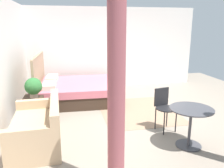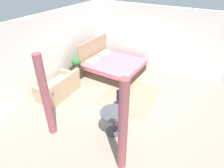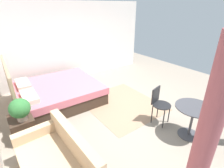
{
  "view_description": "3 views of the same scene",
  "coord_description": "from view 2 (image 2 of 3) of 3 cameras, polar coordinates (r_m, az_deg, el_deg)",
  "views": [
    {
      "loc": [
        -5.04,
        1.58,
        2.07
      ],
      "look_at": [
        -0.06,
        0.58,
        0.79
      ],
      "focal_mm": 36.82,
      "sensor_mm": 36.0,
      "label": 1
    },
    {
      "loc": [
        -5.16,
        -2.45,
        4.08
      ],
      "look_at": [
        -0.27,
        0.38,
        0.57
      ],
      "focal_mm": 31.13,
      "sensor_mm": 36.0,
      "label": 2
    },
    {
      "loc": [
        -3.04,
        2.54,
        2.54
      ],
      "look_at": [
        0.31,
        0.11,
        0.63
      ],
      "focal_mm": 27.39,
      "sensor_mm": 36.0,
      "label": 3
    }
  ],
  "objects": [
    {
      "name": "curtain_right",
      "position": [
        5.23,
        -18.89,
        -3.69
      ],
      "size": [
        0.21,
        0.21,
        2.38
      ],
      "color": "#994C51",
      "rests_on": "ground"
    },
    {
      "name": "ground_plane",
      "position": [
        7.03,
        3.83,
        -3.86
      ],
      "size": [
        8.56,
        8.8,
        0.02
      ],
      "primitive_type": "cube",
      "color": "gray"
    },
    {
      "name": "balcony_table",
      "position": [
        5.37,
        0.53,
        -10.0
      ],
      "size": [
        0.75,
        0.75,
        0.71
      ],
      "color": "#3F3F44",
      "rests_on": "ground"
    },
    {
      "name": "area_rug",
      "position": [
        7.09,
        5.28,
        -3.42
      ],
      "size": [
        2.07,
        1.83,
        0.01
      ],
      "primitive_type": "cube",
      "color": "#93755B",
      "rests_on": "ground"
    },
    {
      "name": "wall_right",
      "position": [
        8.75,
        12.62,
        12.89
      ],
      "size": [
        0.12,
        5.8,
        2.7
      ],
      "primitive_type": "cube",
      "color": "silver",
      "rests_on": "ground"
    },
    {
      "name": "cafe_chair_near_window",
      "position": [
        5.91,
        2.63,
        -5.05
      ],
      "size": [
        0.5,
        0.5,
        0.86
      ],
      "color": "black",
      "rests_on": "ground"
    },
    {
      "name": "wall_back",
      "position": [
        7.92,
        -15.19,
        10.55
      ],
      "size": [
        8.56,
        0.12,
        2.7
      ],
      "primitive_type": "cube",
      "color": "silver",
      "rests_on": "ground"
    },
    {
      "name": "nightstand",
      "position": [
        8.26,
        -9.9,
        3.63
      ],
      "size": [
        0.53,
        0.44,
        0.48
      ],
      "color": "#38281E",
      "rests_on": "ground"
    },
    {
      "name": "bed",
      "position": [
        8.47,
        0.18,
        5.25
      ],
      "size": [
        2.08,
        2.29,
        1.31
      ],
      "color": "#38281E",
      "rests_on": "ground"
    },
    {
      "name": "couch",
      "position": [
        7.23,
        -15.27,
        -1.11
      ],
      "size": [
        1.58,
        0.9,
        0.8
      ],
      "color": "tan",
      "rests_on": "ground"
    },
    {
      "name": "potted_plant",
      "position": [
        7.95,
        -10.5,
        6.45
      ],
      "size": [
        0.39,
        0.39,
        0.46
      ],
      "color": "tan",
      "rests_on": "nightstand"
    },
    {
      "name": "curtain_left",
      "position": [
        4.11,
        3.2,
        -12.97
      ],
      "size": [
        0.2,
        0.2,
        2.38
      ],
      "color": "#994C51",
      "rests_on": "ground"
    }
  ]
}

